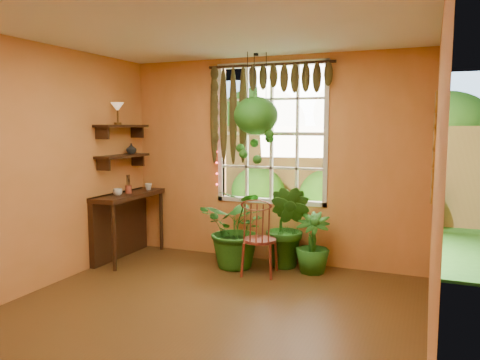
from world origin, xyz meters
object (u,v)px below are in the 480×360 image
Objects in this scene: counter_ledge at (123,218)px; potted_plant_mid at (288,227)px; potted_plant_left at (238,228)px; hanging_basket at (256,120)px; windsor_chair at (259,250)px.

potted_plant_mid reaches higher than counter_ledge.
potted_plant_left is 0.95× the size of potted_plant_mid.
potted_plant_left is 1.39m from hanging_basket.
hanging_basket is (-0.42, -0.05, 1.34)m from potted_plant_mid.
windsor_chair reaches higher than potted_plant_mid.
counter_ledge is at bearing -170.12° from potted_plant_mid.
potted_plant_mid is (0.59, 0.21, 0.02)m from potted_plant_left.
hanging_basket is at bearing 44.41° from potted_plant_left.
potted_plant_mid is at bearing 6.57° from hanging_basket.
hanging_basket is (-0.18, 0.35, 1.56)m from windsor_chair.
potted_plant_left is 0.63m from potted_plant_mid.
potted_plant_left is (1.64, 0.18, -0.04)m from counter_ledge.
potted_plant_mid is 1.41m from hanging_basket.
potted_plant_mid is at bearing 19.85° from potted_plant_left.
counter_ledge is 2.27m from potted_plant_mid.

